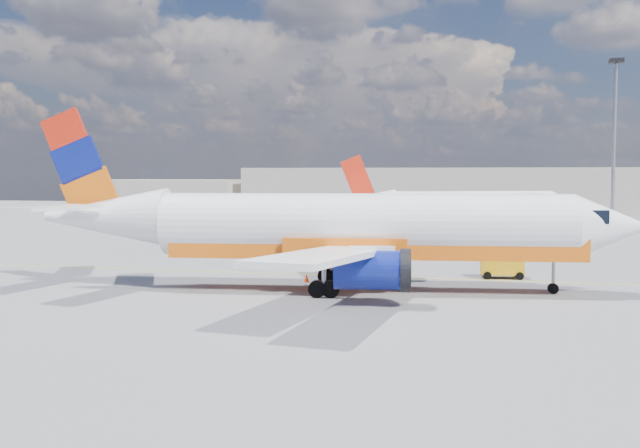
% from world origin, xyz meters
% --- Properties ---
extents(ground, '(240.00, 240.00, 0.00)m').
position_xyz_m(ground, '(0.00, 0.00, 0.00)').
color(ground, slate).
rests_on(ground, ground).
extents(taxi_line, '(70.00, 0.15, 0.01)m').
position_xyz_m(taxi_line, '(0.00, 3.00, 0.01)').
color(taxi_line, yellow).
rests_on(taxi_line, ground).
extents(terminal_main, '(70.00, 14.00, 8.00)m').
position_xyz_m(terminal_main, '(5.00, 75.00, 4.00)').
color(terminal_main, '#BCB3A2').
rests_on(terminal_main, ground).
extents(terminal_annex, '(26.00, 10.00, 6.00)m').
position_xyz_m(terminal_annex, '(-45.00, 72.00, 3.00)').
color(terminal_annex, '#BCB3A2').
rests_on(terminal_annex, ground).
extents(main_jet, '(37.01, 29.04, 11.21)m').
position_xyz_m(main_jet, '(0.85, -3.09, 3.74)').
color(main_jet, white).
rests_on(main_jet, ground).
extents(second_jet, '(30.61, 23.15, 9.35)m').
position_xyz_m(second_jet, '(7.21, 45.32, 3.12)').
color(second_jet, white).
rests_on(second_jet, ground).
extents(gse_tug, '(2.91, 2.00, 1.96)m').
position_xyz_m(gse_tug, '(10.16, 4.17, 0.93)').
color(gse_tug, black).
rests_on(gse_tug, ground).
extents(traffic_cone, '(0.42, 0.42, 0.58)m').
position_xyz_m(traffic_cone, '(-2.15, -0.65, 0.28)').
color(traffic_cone, white).
rests_on(traffic_cone, ground).
extents(floodlight_mast, '(1.46, 1.46, 20.04)m').
position_xyz_m(floodlight_mast, '(23.67, 41.93, 12.01)').
color(floodlight_mast, gray).
rests_on(floodlight_mast, ground).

